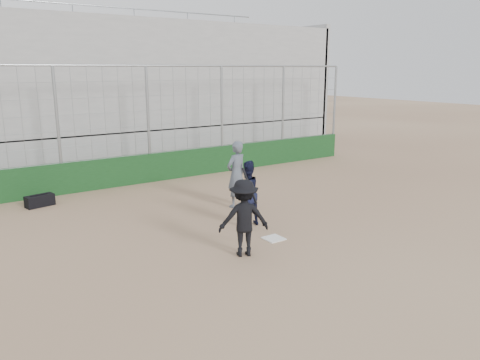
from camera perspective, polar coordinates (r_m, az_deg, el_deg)
ground at (r=11.09m, az=4.12°, el=-7.18°), size 90.00×90.00×0.00m
home_plate at (r=11.09m, az=4.12°, el=-7.12°), size 0.44×0.44×0.02m
backstop at (r=16.70m, az=-10.94°, el=3.03°), size 18.10×0.25×4.04m
bleachers at (r=21.10m, az=-16.69°, el=10.22°), size 20.25×6.70×6.98m
batter_at_plate at (r=9.90m, az=0.46°, el=-4.62°), size 1.23×1.00×1.82m
catcher_crouched at (r=11.67m, az=0.93°, el=-3.12°), size 1.01×0.91×1.15m
umpire at (r=13.37m, az=-0.45°, el=0.30°), size 0.78×0.60×1.72m
equipment_bag at (r=14.76m, az=-23.22°, el=-2.33°), size 0.84×0.49×0.38m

